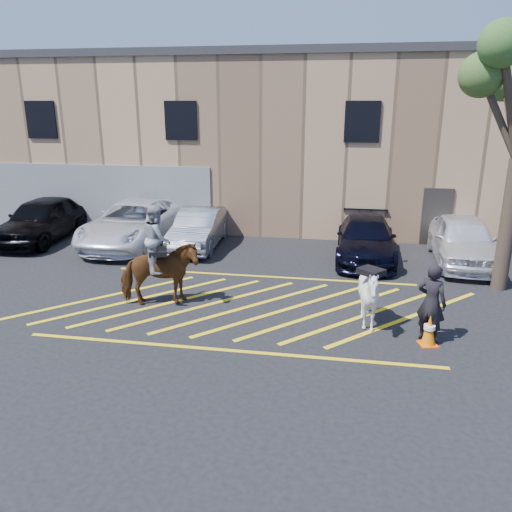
% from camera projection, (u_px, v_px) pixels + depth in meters
% --- Properties ---
extents(ground, '(90.00, 90.00, 0.00)m').
position_uv_depth(ground, '(250.00, 303.00, 13.76)').
color(ground, black).
rests_on(ground, ground).
extents(car_black_suv, '(2.17, 5.07, 1.71)m').
position_uv_depth(car_black_suv, '(42.00, 219.00, 19.75)').
color(car_black_suv, black).
rests_on(car_black_suv, ground).
extents(car_white_pickup, '(2.89, 5.97, 1.64)m').
position_uv_depth(car_white_pickup, '(134.00, 223.00, 19.27)').
color(car_white_pickup, white).
rests_on(car_white_pickup, ground).
extents(car_silver_sedan, '(1.65, 4.39, 1.43)m').
position_uv_depth(car_silver_sedan, '(199.00, 228.00, 18.90)').
color(car_silver_sedan, gray).
rests_on(car_silver_sedan, ground).
extents(car_blue_suv, '(2.09, 4.93, 1.42)m').
position_uv_depth(car_blue_suv, '(366.00, 239.00, 17.52)').
color(car_blue_suv, black).
rests_on(car_blue_suv, ground).
extents(car_white_suv, '(2.10, 4.81, 1.62)m').
position_uv_depth(car_white_suv, '(463.00, 240.00, 16.95)').
color(car_white_suv, white).
rests_on(car_white_suv, ground).
extents(handler, '(0.82, 0.75, 1.87)m').
position_uv_depth(handler, '(431.00, 303.00, 11.33)').
color(handler, black).
rests_on(handler, ground).
extents(warehouse, '(32.42, 10.20, 7.30)m').
position_uv_depth(warehouse, '(294.00, 138.00, 23.97)').
color(warehouse, tan).
rests_on(warehouse, ground).
extents(hatching_zone, '(12.60, 5.12, 0.01)m').
position_uv_depth(hatching_zone, '(248.00, 307.00, 13.47)').
color(hatching_zone, yellow).
rests_on(hatching_zone, ground).
extents(mounted_bay, '(2.29, 1.58, 2.77)m').
position_uv_depth(mounted_bay, '(159.00, 266.00, 13.32)').
color(mounted_bay, brown).
rests_on(mounted_bay, ground).
extents(saddled_white, '(1.95, 1.97, 1.62)m').
position_uv_depth(saddled_white, '(369.00, 296.00, 12.04)').
color(saddled_white, white).
rests_on(saddled_white, ground).
extents(traffic_cone, '(0.46, 0.46, 0.73)m').
position_uv_depth(traffic_cone, '(429.00, 330.00, 11.27)').
color(traffic_cone, '#FF590A').
rests_on(traffic_cone, ground).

